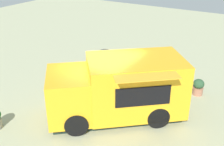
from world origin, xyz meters
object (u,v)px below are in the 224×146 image
planter_flowering_side (198,87)px  trash_bin (105,58)px  person_customer (139,68)px  food_truck (119,90)px

planter_flowering_side → trash_bin: 5.29m
person_customer → trash_bin: bearing=179.9°
planter_flowering_side → food_truck: bearing=-123.9°
food_truck → person_customer: size_ratio=6.13×
person_customer → trash_bin: trash_bin is taller
food_truck → trash_bin: bearing=129.0°
food_truck → trash_bin: 4.94m
trash_bin → food_truck: bearing=-51.0°
food_truck → person_customer: food_truck is taller
trash_bin → planter_flowering_side: bearing=-6.1°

